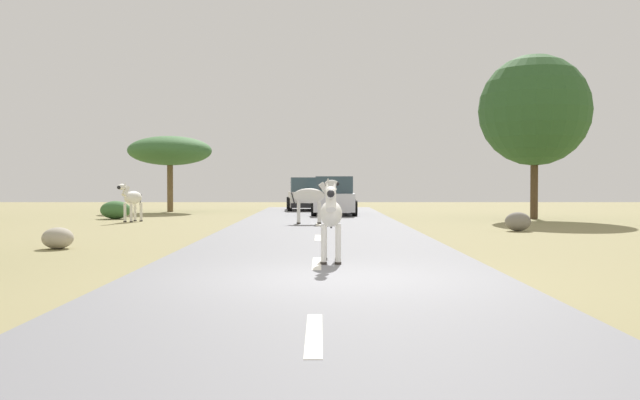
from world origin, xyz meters
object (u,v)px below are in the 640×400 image
object	(u,v)px
bush_0	(114,210)
rock_1	(56,238)
tree_5	(169,151)
car_0	(305,195)
zebra_1	(310,196)
zebra_0	(330,215)
rock_0	(517,222)
zebra_2	(130,198)
car_1	(333,197)
tree_1	(533,110)

from	to	relation	value
bush_0	rock_1	xyz separation A→B (m)	(2.55, -13.52, -0.13)
tree_5	rock_1	xyz separation A→B (m)	(1.83, -20.91, -2.91)
tree_5	car_0	bearing A→B (deg)	9.47
bush_0	tree_5	bearing A→B (deg)	84.37
tree_5	bush_0	bearing A→B (deg)	-95.63
zebra_1	bush_0	distance (m)	9.31
zebra_0	zebra_1	distance (m)	12.53
tree_5	rock_0	distance (m)	20.63
zebra_2	car_1	xyz separation A→B (m)	(7.88, 5.15, -0.07)
bush_0	rock_1	bearing A→B (deg)	-79.30
zebra_2	car_0	size ratio (longest dim) A/B	0.35
tree_5	rock_1	bearing A→B (deg)	-85.01
tree_1	tree_5	distance (m)	18.32
zebra_1	rock_1	distance (m)	10.83
car_0	rock_0	bearing A→B (deg)	109.47
bush_0	tree_1	bearing A→B (deg)	-0.12
car_1	tree_5	distance (m)	9.87
zebra_1	rock_0	bearing A→B (deg)	59.51
car_0	rock_1	bearing A→B (deg)	73.00
zebra_0	car_1	xyz separation A→B (m)	(0.45, 19.67, -0.07)
zebra_2	car_1	size ratio (longest dim) A/B	0.36
zebra_1	tree_1	size ratio (longest dim) A/B	0.25
zebra_1	tree_5	xyz separation A→B (m)	(-7.49, 11.71, 2.14)
zebra_0	zebra_2	world-z (taller)	zebra_2
car_0	rock_1	size ratio (longest dim) A/B	5.95
zebra_2	tree_5	size ratio (longest dim) A/B	0.36
car_0	tree_5	world-z (taller)	tree_5
car_0	rock_0	distance (m)	17.54
zebra_2	rock_1	world-z (taller)	zebra_2
tree_1	rock_0	distance (m)	9.05
zebra_2	rock_0	bearing A→B (deg)	176.52
zebra_1	car_0	bearing A→B (deg)	178.14
car_1	tree_1	xyz separation A→B (m)	(8.25, -2.87, 3.66)
zebra_1	rock_0	xyz separation A→B (m)	(6.45, -3.23, -0.73)
tree_5	rock_0	xyz separation A→B (m)	(13.94, -14.94, -2.86)
rock_1	rock_0	bearing A→B (deg)	26.23
zebra_2	car_0	world-z (taller)	car_0
zebra_1	rock_0	size ratio (longest dim) A/B	2.15
tree_5	zebra_0	bearing A→B (deg)	-71.75
zebra_0	tree_1	size ratio (longest dim) A/B	0.23
bush_0	rock_0	world-z (taller)	bush_0
car_1	rock_0	size ratio (longest dim) A/B	5.43
zebra_0	rock_1	world-z (taller)	zebra_0
rock_0	rock_1	bearing A→B (deg)	-153.77
zebra_0	bush_0	world-z (taller)	zebra_0
zebra_1	rock_1	xyz separation A→B (m)	(-5.67, -9.20, -0.78)
tree_1	bush_0	distance (m)	17.90
tree_5	zebra_1	bearing A→B (deg)	-57.39
car_1	tree_1	distance (m)	9.47
tree_5	tree_1	bearing A→B (deg)	-23.98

